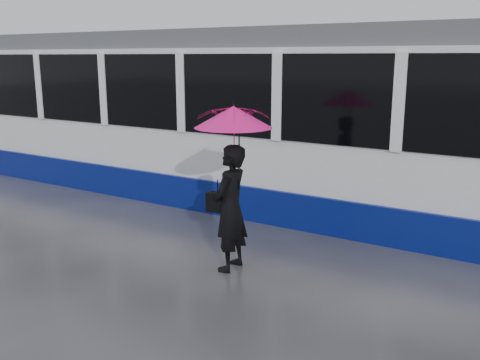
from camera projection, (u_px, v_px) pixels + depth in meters
The scene contains 6 objects.
ground at pixel (188, 236), 8.69m from camera, with size 90.00×90.00×0.00m, color #2F2F34.
rails at pixel (264, 201), 10.74m from camera, with size 34.00×1.51×0.02m.
tram at pixel (333, 125), 9.64m from camera, with size 26.00×2.56×3.35m.
woman at pixel (230, 208), 7.18m from camera, with size 0.63×0.41×1.73m, color black.
umbrella at pixel (233, 132), 6.92m from camera, with size 1.09×1.09×1.17m.
handbag at pixel (218, 202), 7.30m from camera, with size 0.32×0.16×0.45m.
Camera 1 is at (5.11, -6.54, 2.85)m, focal length 40.00 mm.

